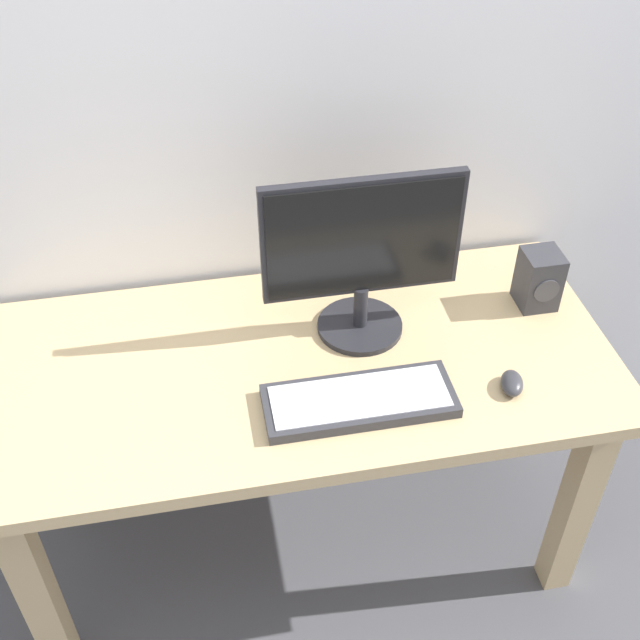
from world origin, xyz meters
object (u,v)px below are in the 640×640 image
at_px(desk, 300,394).
at_px(mouse, 512,383).
at_px(monitor, 362,253).
at_px(keyboard_primary, 359,401).
at_px(speaker_right, 539,279).

distance_m(desk, mouse, 0.53).
relative_size(monitor, keyboard_primary, 1.10).
bearing_deg(mouse, speaker_right, 75.74).
xyz_separation_m(desk, mouse, (0.47, -0.19, 0.14)).
xyz_separation_m(monitor, speaker_right, (0.48, 0.01, -0.15)).
relative_size(monitor, speaker_right, 3.06).
bearing_deg(monitor, speaker_right, 0.70).
bearing_deg(speaker_right, desk, -171.27).
bearing_deg(keyboard_primary, monitor, 77.13).
distance_m(monitor, mouse, 0.47).
xyz_separation_m(desk, speaker_right, (0.65, 0.10, 0.20)).
height_order(monitor, speaker_right, monitor).
xyz_separation_m(desk, keyboard_primary, (0.11, -0.18, 0.14)).
relative_size(monitor, mouse, 5.80).
distance_m(mouse, speaker_right, 0.35).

